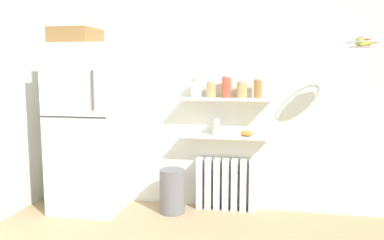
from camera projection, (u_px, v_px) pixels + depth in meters
back_wall at (224, 93)px, 4.37m from camera, size 7.04×0.10×2.60m
refrigerator at (88, 125)px, 4.33m from camera, size 0.74×0.71×2.01m
radiator at (226, 184)px, 4.37m from camera, size 0.66×0.12×0.58m
wall_shelf_lower at (226, 136)px, 4.27m from camera, size 0.98×0.22×0.02m
wall_shelf_upper at (226, 99)px, 4.21m from camera, size 0.98×0.22×0.02m
storage_jar_0 at (196, 88)px, 4.27m from camera, size 0.12×0.12×0.20m
storage_jar_1 at (211, 90)px, 4.23m from camera, size 0.11×0.11×0.17m
storage_jar_2 at (227, 87)px, 4.20m from camera, size 0.10×0.10×0.24m
storage_jar_3 at (242, 90)px, 4.17m from camera, size 0.11×0.11×0.18m
storage_jar_4 at (258, 89)px, 4.13m from camera, size 0.09×0.09×0.21m
vase at (216, 127)px, 4.28m from camera, size 0.09×0.09×0.18m
shelf_bowl at (247, 133)px, 4.22m from camera, size 0.14×0.14×0.06m
trash_bin at (172, 191)px, 4.28m from camera, size 0.28×0.28×0.49m
hanging_fruit_basket at (363, 43)px, 3.56m from camera, size 0.29×0.29×0.10m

